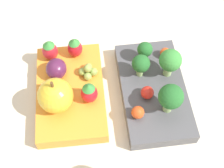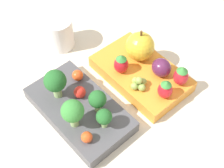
{
  "view_description": "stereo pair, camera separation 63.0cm",
  "coord_description": "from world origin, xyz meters",
  "px_view_note": "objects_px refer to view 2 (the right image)",
  "views": [
    {
      "loc": [
        0.28,
        0.01,
        0.51
      ],
      "look_at": [
        -0.01,
        -0.0,
        0.04
      ],
      "focal_mm": 50.0,
      "sensor_mm": 36.0,
      "label": 1
    },
    {
      "loc": [
        -0.32,
        0.2,
        0.5
      ],
      "look_at": [
        -0.01,
        -0.0,
        0.04
      ],
      "focal_mm": 50.0,
      "sensor_mm": 36.0,
      "label": 2
    }
  ],
  "objects_px": {
    "broccoli_floret_1": "(97,100)",
    "broccoli_floret_2": "(104,117)",
    "broccoli_floret_3": "(73,112)",
    "plum": "(161,68)",
    "apple": "(140,46)",
    "strawberry_0": "(121,64)",
    "strawberry_2": "(165,89)",
    "bento_box_fruit": "(142,75)",
    "grape_cluster": "(139,83)",
    "strawberry_1": "(181,76)",
    "cherry_tomato_2": "(87,137)",
    "cherry_tomato_0": "(78,75)",
    "broccoli_floret_0": "(55,82)",
    "drinking_cup": "(59,33)",
    "bento_box_savoury": "(79,109)",
    "cherry_tomato_1": "(80,92)"
  },
  "relations": [
    {
      "from": "bento_box_fruit",
      "to": "strawberry_1",
      "type": "height_order",
      "value": "strawberry_1"
    },
    {
      "from": "plum",
      "to": "drinking_cup",
      "type": "xyz_separation_m",
      "value": [
        0.21,
        0.12,
        -0.01
      ]
    },
    {
      "from": "bento_box_fruit",
      "to": "cherry_tomato_2",
      "type": "height_order",
      "value": "cherry_tomato_2"
    },
    {
      "from": "broccoli_floret_3",
      "to": "cherry_tomato_1",
      "type": "bearing_deg",
      "value": -38.62
    },
    {
      "from": "bento_box_fruit",
      "to": "broccoli_floret_1",
      "type": "distance_m",
      "value": 0.14
    },
    {
      "from": "strawberry_1",
      "to": "cherry_tomato_0",
      "type": "bearing_deg",
      "value": 53.71
    },
    {
      "from": "broccoli_floret_0",
      "to": "cherry_tomato_2",
      "type": "bearing_deg",
      "value": 178.59
    },
    {
      "from": "broccoli_floret_2",
      "to": "cherry_tomato_2",
      "type": "height_order",
      "value": "broccoli_floret_2"
    },
    {
      "from": "broccoli_floret_1",
      "to": "strawberry_1",
      "type": "height_order",
      "value": "broccoli_floret_1"
    },
    {
      "from": "cherry_tomato_2",
      "to": "plum",
      "type": "relative_size",
      "value": 0.5
    },
    {
      "from": "strawberry_2",
      "to": "broccoli_floret_3",
      "type": "bearing_deg",
      "value": 77.13
    },
    {
      "from": "cherry_tomato_0",
      "to": "cherry_tomato_2",
      "type": "height_order",
      "value": "cherry_tomato_0"
    },
    {
      "from": "cherry_tomato_2",
      "to": "grape_cluster",
      "type": "relative_size",
      "value": 0.56
    },
    {
      "from": "cherry_tomato_1",
      "to": "drinking_cup",
      "type": "relative_size",
      "value": 0.33
    },
    {
      "from": "broccoli_floret_2",
      "to": "cherry_tomato_0",
      "type": "relative_size",
      "value": 1.93
    },
    {
      "from": "cherry_tomato_1",
      "to": "cherry_tomato_2",
      "type": "relative_size",
      "value": 1.15
    },
    {
      "from": "broccoli_floret_1",
      "to": "strawberry_1",
      "type": "xyz_separation_m",
      "value": [
        -0.03,
        -0.17,
        -0.01
      ]
    },
    {
      "from": "apple",
      "to": "strawberry_0",
      "type": "xyz_separation_m",
      "value": [
        -0.01,
        0.05,
        -0.01
      ]
    },
    {
      "from": "apple",
      "to": "cherry_tomato_0",
      "type": "bearing_deg",
      "value": 82.63
    },
    {
      "from": "grape_cluster",
      "to": "broccoli_floret_2",
      "type": "bearing_deg",
      "value": 110.1
    },
    {
      "from": "broccoli_floret_2",
      "to": "cherry_tomato_2",
      "type": "bearing_deg",
      "value": 101.06
    },
    {
      "from": "broccoli_floret_1",
      "to": "cherry_tomato_0",
      "type": "xyz_separation_m",
      "value": [
        0.08,
        -0.01,
        -0.02
      ]
    },
    {
      "from": "cherry_tomato_0",
      "to": "cherry_tomato_1",
      "type": "relative_size",
      "value": 0.97
    },
    {
      "from": "broccoli_floret_3",
      "to": "plum",
      "type": "xyz_separation_m",
      "value": [
        0.01,
        -0.2,
        -0.02
      ]
    },
    {
      "from": "strawberry_2",
      "to": "cherry_tomato_2",
      "type": "bearing_deg",
      "value": 90.23
    },
    {
      "from": "broccoli_floret_1",
      "to": "broccoli_floret_2",
      "type": "distance_m",
      "value": 0.04
    },
    {
      "from": "strawberry_2",
      "to": "broccoli_floret_1",
      "type": "bearing_deg",
      "value": 70.9
    },
    {
      "from": "broccoli_floret_0",
      "to": "broccoli_floret_2",
      "type": "xyz_separation_m",
      "value": [
        -0.11,
        -0.04,
        -0.01
      ]
    },
    {
      "from": "bento_box_savoury",
      "to": "cherry_tomato_2",
      "type": "relative_size",
      "value": 11.02
    },
    {
      "from": "apple",
      "to": "strawberry_2",
      "type": "height_order",
      "value": "apple"
    },
    {
      "from": "broccoli_floret_0",
      "to": "apple",
      "type": "xyz_separation_m",
      "value": [
        -0.0,
        -0.19,
        -0.01
      ]
    },
    {
      "from": "bento_box_fruit",
      "to": "plum",
      "type": "bearing_deg",
      "value": -135.35
    },
    {
      "from": "strawberry_2",
      "to": "plum",
      "type": "height_order",
      "value": "strawberry_2"
    },
    {
      "from": "broccoli_floret_3",
      "to": "strawberry_2",
      "type": "xyz_separation_m",
      "value": [
        -0.04,
        -0.17,
        -0.02
      ]
    },
    {
      "from": "broccoli_floret_0",
      "to": "strawberry_1",
      "type": "distance_m",
      "value": 0.24
    },
    {
      "from": "broccoli_floret_1",
      "to": "cherry_tomato_2",
      "type": "distance_m",
      "value": 0.07
    },
    {
      "from": "strawberry_0",
      "to": "drinking_cup",
      "type": "relative_size",
      "value": 0.64
    },
    {
      "from": "bento_box_fruit",
      "to": "grape_cluster",
      "type": "height_order",
      "value": "grape_cluster"
    },
    {
      "from": "cherry_tomato_2",
      "to": "strawberry_0",
      "type": "distance_m",
      "value": 0.17
    },
    {
      "from": "broccoli_floret_0",
      "to": "strawberry_0",
      "type": "bearing_deg",
      "value": -96.77
    },
    {
      "from": "broccoli_floret_0",
      "to": "cherry_tomato_0",
      "type": "bearing_deg",
      "value": -74.89
    },
    {
      "from": "strawberry_0",
      "to": "grape_cluster",
      "type": "relative_size",
      "value": 1.26
    },
    {
      "from": "strawberry_0",
      "to": "apple",
      "type": "bearing_deg",
      "value": -77.62
    },
    {
      "from": "bento_box_fruit",
      "to": "apple",
      "type": "xyz_separation_m",
      "value": [
        0.04,
        -0.02,
        0.04
      ]
    },
    {
      "from": "broccoli_floret_2",
      "to": "broccoli_floret_3",
      "type": "relative_size",
      "value": 0.7
    },
    {
      "from": "bento_box_fruit",
      "to": "broccoli_floret_1",
      "type": "xyz_separation_m",
      "value": [
        -0.03,
        0.13,
        0.04
      ]
    },
    {
      "from": "cherry_tomato_0",
      "to": "strawberry_1",
      "type": "height_order",
      "value": "strawberry_1"
    },
    {
      "from": "broccoli_floret_0",
      "to": "cherry_tomato_2",
      "type": "relative_size",
      "value": 3.18
    },
    {
      "from": "bento_box_savoury",
      "to": "drinking_cup",
      "type": "bearing_deg",
      "value": -16.71
    },
    {
      "from": "broccoli_floret_3",
      "to": "cherry_tomato_1",
      "type": "distance_m",
      "value": 0.07
    }
  ]
}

